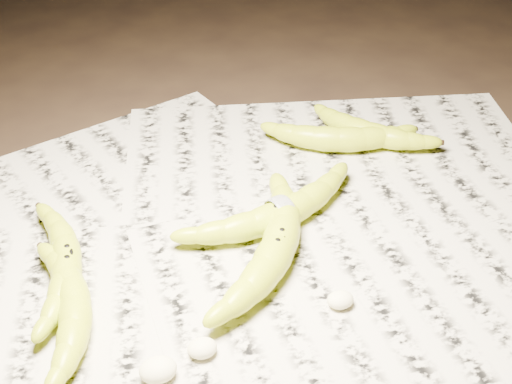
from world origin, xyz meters
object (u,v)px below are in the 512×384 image
object	(u,v)px
banana_upper_a	(339,137)
banana_upper_b	(368,130)
banana_left_b	(74,304)
banana_center	(278,245)
banana_left_a	(66,260)
banana_taped	(281,212)

from	to	relation	value
banana_upper_a	banana_upper_b	distance (m)	0.05
banana_left_b	banana_center	size ratio (longest dim) A/B	0.79
banana_left_a	banana_left_b	distance (m)	0.07
banana_left_a	banana_upper_a	world-z (taller)	banana_upper_a
banana_left_b	banana_center	xyz separation A→B (m)	(0.22, 0.02, 0.00)
banana_left_a	banana_upper_a	xyz separation A→B (m)	(0.37, 0.14, 0.00)
banana_center	banana_upper_b	xyz separation A→B (m)	(0.20, 0.20, -0.00)
banana_taped	banana_upper_a	size ratio (longest dim) A/B	1.21
banana_left_b	banana_taped	world-z (taller)	banana_taped
banana_left_b	banana_upper_b	xyz separation A→B (m)	(0.42, 0.22, -0.00)
banana_left_a	banana_upper_b	size ratio (longest dim) A/B	1.17
banana_center	banana_upper_a	world-z (taller)	banana_center
banana_left_a	banana_upper_a	distance (m)	0.40
banana_left_b	banana_upper_a	size ratio (longest dim) A/B	0.97
banana_upper_b	banana_center	bearing A→B (deg)	-86.66
banana_left_b	banana_upper_a	bearing A→B (deg)	-58.24
banana_left_b	banana_center	distance (m)	0.22
banana_left_b	banana_taped	distance (m)	0.26
banana_center	banana_upper_b	distance (m)	0.28
banana_taped	banana_upper_a	bearing A→B (deg)	29.06
banana_left_b	banana_upper_b	size ratio (longest dim) A/B	1.10
banana_taped	banana_upper_a	world-z (taller)	banana_taped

